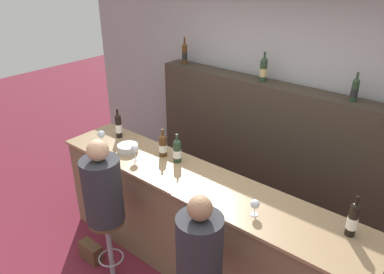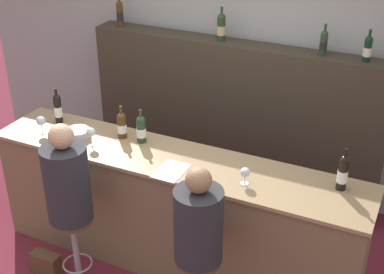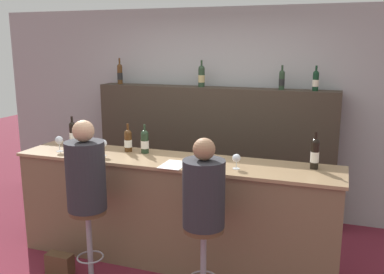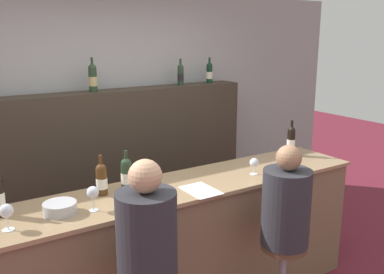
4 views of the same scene
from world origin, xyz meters
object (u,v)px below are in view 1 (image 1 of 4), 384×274
Objects in this scene: wine_bottle_backbar_1 at (264,69)px; wine_bottle_counter_1 at (163,145)px; handbag at (91,252)px; wine_glass_1 at (135,149)px; guest_seated_left at (102,187)px; wine_bottle_counter_3 at (353,219)px; wine_bottle_counter_0 at (118,126)px; wine_glass_2 at (255,205)px; guest_seated_right at (199,246)px; wine_bottle_counter_2 at (177,151)px; metal_bowl at (128,148)px; wine_bottle_backbar_2 at (355,89)px; bar_stool_left at (108,233)px; wine_glass_0 at (101,135)px; wine_bottle_backbar_0 at (185,53)px.

wine_bottle_counter_1 is at bearing -108.70° from wine_bottle_backbar_1.
wine_glass_1 is at bearing 66.61° from handbag.
wine_bottle_counter_3 is at bearing 21.64° from guest_seated_left.
wine_bottle_counter_0 is 1.70m from wine_bottle_backbar_1.
handbag is (-1.58, -0.51, -1.05)m from wine_glass_2.
wine_bottle_counter_0 is 1.91m from guest_seated_right.
wine_bottle_counter_3 is 2.01× the size of wine_glass_1.
guest_seated_right is 1.71m from handbag.
wine_bottle_counter_2 is 0.91× the size of wine_bottle_backbar_1.
metal_bowl is at bearing -26.87° from wine_bottle_counter_0.
wine_bottle_backbar_1 reaches higher than wine_bottle_backbar_2.
guest_seated_right is 2.82× the size of handbag.
wine_bottle_backbar_2 is 2.69m from bar_stool_left.
wine_glass_2 is (1.36, 0.00, -0.03)m from wine_glass_1.
wine_bottle_counter_0 is 2.44m from wine_bottle_backbar_2.
wine_bottle_counter_2 is 1.79× the size of wine_glass_1.
wine_bottle_counter_3 is (1.86, 0.00, 0.02)m from wine_bottle_counter_1.
handbag is (0.30, -0.75, -1.10)m from wine_bottle_counter_0.
guest_seated_left is at bearing -61.31° from metal_bowl.
wine_bottle_backbar_1 is at bearing 68.21° from handbag.
wine_glass_1 is 1.36m from wine_glass_2.
wine_glass_0 is 0.20× the size of guest_seated_left.
wine_bottle_counter_3 reaches higher than handbag.
wine_bottle_backbar_1 is at bearing 77.51° from bar_stool_left.
wine_bottle_counter_3 is 2.04m from guest_seated_left.
wine_glass_2 is (-0.66, -0.24, -0.05)m from wine_bottle_counter_3.
metal_bowl reaches higher than bar_stool_left.
wine_bottle_counter_2 is at bearing 17.08° from metal_bowl.
wine_bottle_counter_0 is at bearing 180.00° from wine_bottle_counter_1.
handbag is (0.30, -0.51, -1.08)m from wine_glass_0.
wine_bottle_counter_2 is 0.89× the size of wine_bottle_counter_3.
guest_seated_left is (-1.89, -0.75, -0.15)m from wine_bottle_counter_3.
wine_bottle_counter_3 is 2.06× the size of wine_glass_0.
wine_bottle_backbar_2 reaches higher than wine_glass_0.
bar_stool_left is at bearing -49.26° from wine_bottle_counter_0.
wine_glass_0 is 1.19× the size of wine_glass_2.
guest_seated_right reaches higher than metal_bowl.
wine_bottle_counter_3 is 1.40m from wine_bottle_backbar_2.
bar_stool_left is 1.19m from guest_seated_right.
wine_bottle_counter_0 is 2.54m from wine_bottle_counter_3.
guest_seated_right is (-0.31, -1.94, -0.74)m from wine_bottle_backbar_2.
guest_seated_right is (-0.14, -0.51, -0.14)m from wine_glass_2.
handbag is (-0.37, -0.75, -1.08)m from wine_bottle_counter_1.
wine_bottle_backbar_2 reaches higher than guest_seated_right.
guest_seated_left is (-1.23, -0.51, -0.11)m from wine_glass_2.
wine_bottle_backbar_0 is at bearing 109.90° from bar_stool_left.
wine_glass_1 is 0.64× the size of handbag.
wine_bottle_counter_1 is 2.15× the size of wine_glass_2.
wine_bottle_counter_2 is 1.43m from handbag.
bar_stool_left is (-0.03, -0.75, -0.64)m from wine_bottle_counter_1.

